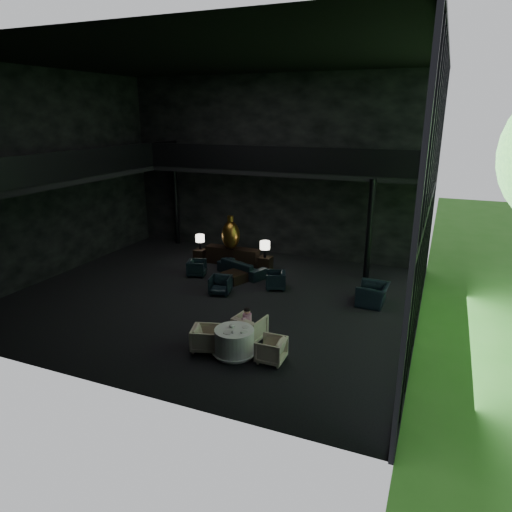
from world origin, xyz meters
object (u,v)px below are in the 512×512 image
at_px(side_table_right, 265,263).
at_px(lounge_armchair_west, 197,268).
at_px(bronze_urn, 231,235).
at_px(lounge_armchair_south, 220,284).
at_px(dining_table, 234,343).
at_px(console, 233,256).
at_px(lounge_armchair_east, 276,280).
at_px(child, 247,317).
at_px(side_table_left, 200,255).
at_px(sofa, 242,265).
at_px(table_lamp_right, 265,246).
at_px(dining_chair_north, 250,325).
at_px(table_lamp_left, 200,239).
at_px(window_armchair, 373,290).
at_px(dining_chair_west, 206,338).
at_px(coffee_table, 235,277).
at_px(dining_chair_east, 271,349).

relative_size(side_table_right, lounge_armchair_west, 0.84).
distance_m(bronze_urn, lounge_armchair_south, 3.46).
bearing_deg(lounge_armchair_south, dining_table, -69.16).
xyz_separation_m(console, lounge_armchair_east, (2.75, -2.03, -0.02)).
height_order(console, bronze_urn, bronze_urn).
distance_m(side_table_right, child, 6.30).
height_order(side_table_left, sofa, sofa).
xyz_separation_m(table_lamp_right, dining_chair_north, (1.84, -5.91, -0.63)).
bearing_deg(console, bronze_urn, -90.00).
relative_size(bronze_urn, table_lamp_right, 2.07).
xyz_separation_m(table_lamp_left, window_armchair, (7.96, -2.15, -0.46)).
relative_size(lounge_armchair_west, dining_chair_west, 0.93).
bearing_deg(child, lounge_armchair_east, -81.30).
height_order(bronze_urn, lounge_armchair_west, bronze_urn).
relative_size(table_lamp_left, lounge_armchair_south, 0.90).
bearing_deg(lounge_armchair_east, console, -145.82).
distance_m(side_table_right, lounge_armchair_east, 2.21).
bearing_deg(table_lamp_left, coffee_table, -36.52).
bearing_deg(lounge_armchair_west, window_armchair, -109.27).
height_order(coffee_table, dining_table, dining_table).
distance_m(lounge_armchair_south, window_armchair, 5.43).
height_order(table_lamp_left, sofa, table_lamp_left).
bearing_deg(console, child, -61.29).
bearing_deg(side_table_left, dining_table, -54.60).
bearing_deg(sofa, lounge_armchair_west, 47.74).
distance_m(console, lounge_armchair_south, 3.45).
xyz_separation_m(lounge_armchair_south, dining_chair_west, (1.48, -3.87, -0.00)).
height_order(lounge_armchair_south, coffee_table, lounge_armchair_south).
height_order(sofa, dining_table, sofa).
bearing_deg(side_table_left, window_armchair, -14.67).
relative_size(lounge_armchair_east, lounge_armchair_south, 0.99).
xyz_separation_m(sofa, dining_chair_west, (1.61, -6.08, -0.07)).
relative_size(bronze_urn, dining_chair_north, 1.62).
height_order(sofa, lounge_armchair_west, sofa).
bearing_deg(window_armchair, bronze_urn, -105.48).
relative_size(dining_chair_north, dining_chair_east, 1.27).
relative_size(dining_table, dining_chair_north, 1.38).
relative_size(side_table_right, table_lamp_right, 0.82).
bearing_deg(side_table_left, sofa, -21.77).
bearing_deg(lounge_armchair_east, bronze_urn, -143.77).
distance_m(lounge_armchair_west, dining_chair_east, 7.30).
bearing_deg(side_table_left, bronze_urn, -3.26).
bearing_deg(table_lamp_right, console, 172.65).
bearing_deg(dining_chair_west, dining_chair_east, -102.79).
height_order(side_table_left, window_armchair, window_armchair).
bearing_deg(child, dining_chair_north, -136.43).
bearing_deg(dining_chair_north, table_lamp_right, -63.23).
relative_size(table_lamp_right, dining_table, 0.57).
distance_m(lounge_armchair_west, lounge_armchair_east, 3.47).
bearing_deg(lounge_armchair_west, side_table_left, 8.39).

